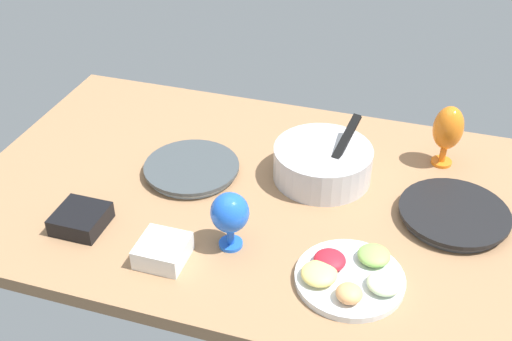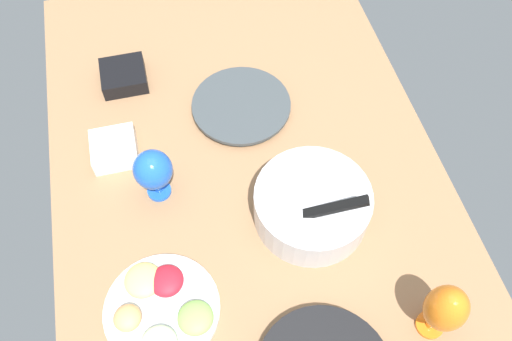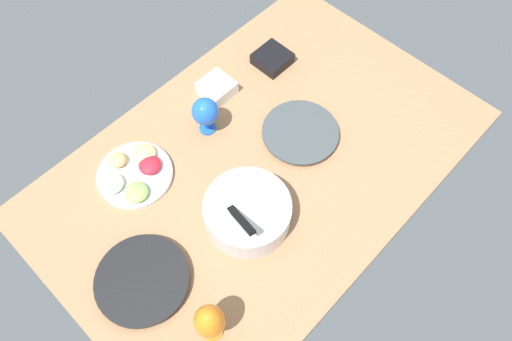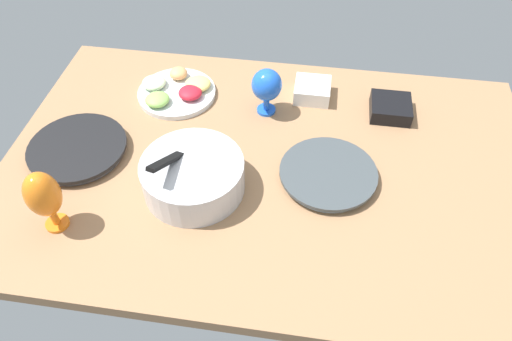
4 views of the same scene
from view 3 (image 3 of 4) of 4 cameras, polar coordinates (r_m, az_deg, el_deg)
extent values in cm
cube|color=#99704C|center=(176.16, 0.54, 0.81)|extent=(160.00, 104.00, 4.00)
cylinder|color=silver|center=(180.36, 5.24, 4.33)|extent=(26.26, 26.26, 1.78)
cylinder|color=#3E4549|center=(179.19, 5.28, 4.58)|extent=(28.54, 28.54, 1.07)
cylinder|color=#4C4C51|center=(159.59, -13.21, -12.60)|extent=(27.45, 27.45, 1.97)
cylinder|color=black|center=(158.12, -13.33, -12.43)|extent=(29.84, 29.84, 1.18)
cylinder|color=silver|center=(159.46, -1.01, -4.95)|extent=(28.92, 28.92, 10.10)
cylinder|color=white|center=(156.71, -1.02, -4.49)|extent=(26.03, 26.03, 1.82)
cube|color=black|center=(152.11, -2.38, -5.18)|extent=(7.52, 20.93, 11.92)
cylinder|color=silver|center=(175.84, -14.10, -0.49)|extent=(26.74, 26.74, 1.80)
ellipsoid|color=beige|center=(173.29, -16.64, -1.51)|extent=(8.25, 8.25, 3.14)
ellipsoid|color=#8CC659|center=(169.44, -13.92, -2.52)|extent=(8.15, 8.15, 3.20)
ellipsoid|color=red|center=(173.59, -12.44, 0.63)|extent=(7.95, 7.95, 3.37)
ellipsoid|color=#F9E072|center=(176.60, -13.16, 1.94)|extent=(8.80, 8.80, 3.26)
ellipsoid|color=#F2A566|center=(177.22, -16.05, 1.20)|extent=(6.30, 6.30, 3.79)
cylinder|color=blue|center=(182.50, -5.74, 5.02)|extent=(6.21, 6.21, 1.00)
cylinder|color=blue|center=(180.21, -5.81, 5.53)|extent=(2.00, 2.00, 4.60)
ellipsoid|color=blue|center=(174.08, -6.04, 6.96)|extent=(9.83, 9.83, 10.56)
cylinder|color=orange|center=(153.03, -5.10, -18.28)|extent=(6.27, 6.27, 1.00)
cylinder|color=orange|center=(150.21, -5.19, -18.07)|extent=(2.00, 2.00, 4.76)
ellipsoid|color=orange|center=(141.10, -5.51, -17.31)|extent=(8.96, 8.96, 13.92)
cube|color=white|center=(190.84, -4.64, 9.70)|extent=(11.98, 11.98, 5.40)
cube|color=#F9E072|center=(189.51, -4.68, 10.03)|extent=(9.83, 9.83, 1.73)
cube|color=black|center=(200.58, 1.95, 13.07)|extent=(13.02, 13.02, 4.86)
cube|color=tan|center=(199.44, 1.96, 13.37)|extent=(10.68, 10.68, 1.56)
camera|label=1|loc=(2.04, -50.20, 33.45)|focal=44.39mm
camera|label=2|loc=(0.82, -52.38, 16.67)|focal=36.84mm
camera|label=4|loc=(0.96, 56.65, 1.89)|focal=33.70mm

